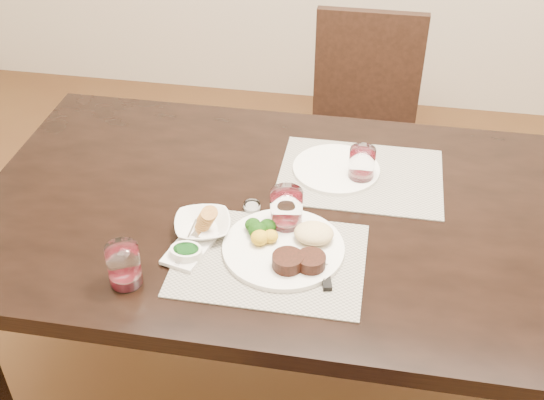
% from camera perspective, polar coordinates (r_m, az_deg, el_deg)
% --- Properties ---
extents(ground_plane, '(4.50, 4.50, 0.00)m').
position_cam_1_polar(ground_plane, '(2.35, 5.00, -15.59)').
color(ground_plane, '#482917').
rests_on(ground_plane, ground).
extents(dining_table, '(2.00, 1.00, 0.75)m').
position_cam_1_polar(dining_table, '(1.87, 6.08, -3.10)').
color(dining_table, black).
rests_on(dining_table, ground).
extents(chair_far, '(0.42, 0.42, 0.90)m').
position_cam_1_polar(chair_far, '(2.73, 7.61, 6.82)').
color(chair_far, black).
rests_on(chair_far, ground).
extents(placemat_near, '(0.46, 0.34, 0.00)m').
position_cam_1_polar(placemat_near, '(1.66, -0.18, -5.00)').
color(placemat_near, gray).
rests_on(placemat_near, dining_table).
extents(placemat_far, '(0.46, 0.34, 0.00)m').
position_cam_1_polar(placemat_far, '(1.96, 7.42, 2.01)').
color(placemat_far, gray).
rests_on(placemat_far, dining_table).
extents(dinner_plate, '(0.30, 0.30, 0.05)m').
position_cam_1_polar(dinner_plate, '(1.67, 1.43, -3.90)').
color(dinner_plate, silver).
rests_on(dinner_plate, placemat_near).
extents(napkin_fork, '(0.12, 0.17, 0.02)m').
position_cam_1_polar(napkin_fork, '(1.70, -6.86, -4.01)').
color(napkin_fork, silver).
rests_on(napkin_fork, placemat_near).
extents(steak_knife, '(0.05, 0.24, 0.01)m').
position_cam_1_polar(steak_knife, '(1.64, 4.60, -5.55)').
color(steak_knife, white).
rests_on(steak_knife, placemat_near).
extents(cracker_bowl, '(0.17, 0.17, 0.06)m').
position_cam_1_polar(cracker_bowl, '(1.74, -5.81, -2.11)').
color(cracker_bowl, silver).
rests_on(cracker_bowl, placemat_near).
extents(sauce_ramekin, '(0.08, 0.12, 0.06)m').
position_cam_1_polar(sauce_ramekin, '(1.67, -7.18, -4.40)').
color(sauce_ramekin, silver).
rests_on(sauce_ramekin, placemat_near).
extents(wine_glass_near, '(0.08, 0.08, 0.11)m').
position_cam_1_polar(wine_glass_near, '(1.72, 1.22, -1.00)').
color(wine_glass_near, white).
rests_on(wine_glass_near, placemat_near).
extents(far_plate, '(0.25, 0.25, 0.01)m').
position_cam_1_polar(far_plate, '(1.97, 5.39, 2.61)').
color(far_plate, silver).
rests_on(far_plate, placemat_far).
extents(wine_glass_far, '(0.07, 0.07, 0.10)m').
position_cam_1_polar(wine_glass_far, '(1.92, 7.51, 2.82)').
color(wine_glass_far, white).
rests_on(wine_glass_far, placemat_far).
extents(wine_glass_side, '(0.08, 0.08, 0.11)m').
position_cam_1_polar(wine_glass_side, '(1.61, -12.25, -5.51)').
color(wine_glass_side, white).
rests_on(wine_glass_side, dining_table).
extents(salt_cellar, '(0.04, 0.04, 0.02)m').
position_cam_1_polar(salt_cellar, '(1.81, -1.69, -0.58)').
color(salt_cellar, white).
rests_on(salt_cellar, dining_table).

